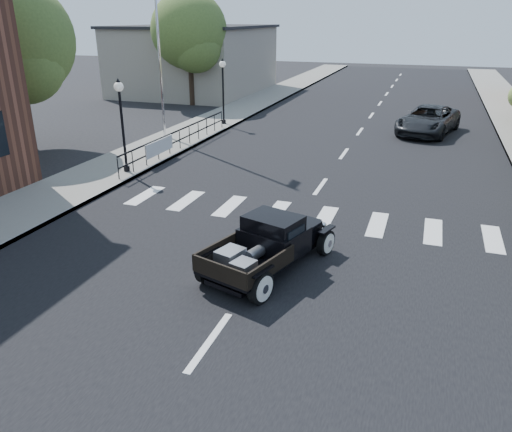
% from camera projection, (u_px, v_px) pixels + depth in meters
% --- Properties ---
extents(ground, '(120.00, 120.00, 0.00)m').
position_uv_depth(ground, '(259.00, 272.00, 12.27)').
color(ground, black).
rests_on(ground, ground).
extents(road, '(14.00, 80.00, 0.02)m').
position_uv_depth(road, '(354.00, 140.00, 25.41)').
color(road, black).
rests_on(road, ground).
extents(road_markings, '(12.00, 60.00, 0.06)m').
position_uv_depth(road_markings, '(336.00, 166.00, 21.03)').
color(road_markings, silver).
rests_on(road_markings, ground).
extents(sidewalk_left, '(3.00, 80.00, 0.15)m').
position_uv_depth(sidewalk_left, '(202.00, 127.00, 27.98)').
color(sidewalk_left, gray).
rests_on(sidewalk_left, ground).
extents(low_building_left, '(10.00, 12.00, 5.00)m').
position_uv_depth(low_building_left, '(196.00, 61.00, 40.45)').
color(low_building_left, '#A19887').
rests_on(low_building_left, ground).
extents(railing, '(0.08, 10.00, 1.00)m').
position_uv_depth(railing, '(180.00, 138.00, 23.01)').
color(railing, black).
rests_on(railing, sidewalk_left).
extents(banner, '(0.04, 2.20, 0.60)m').
position_uv_depth(banner, '(160.00, 152.00, 21.31)').
color(banner, silver).
rests_on(banner, sidewalk_left).
extents(lamp_post_b, '(0.36, 0.36, 3.57)m').
position_uv_depth(lamp_post_b, '(123.00, 126.00, 19.12)').
color(lamp_post_b, black).
rests_on(lamp_post_b, sidewalk_left).
extents(lamp_post_c, '(0.36, 0.36, 3.57)m').
position_uv_depth(lamp_post_c, '(223.00, 92.00, 27.89)').
color(lamp_post_c, black).
rests_on(lamp_post_c, sidewalk_left).
extents(big_tree_near, '(5.09, 5.09, 7.48)m').
position_uv_depth(big_tree_near, '(20.00, 68.00, 22.15)').
color(big_tree_near, '#475E28').
rests_on(big_tree_near, ground).
extents(big_tree_far, '(5.13, 5.13, 7.54)m').
position_uv_depth(big_tree_far, '(190.00, 49.00, 33.96)').
color(big_tree_far, '#475E28').
rests_on(big_tree_far, ground).
extents(hotrod_pickup, '(2.99, 4.41, 1.40)m').
position_uv_depth(hotrod_pickup, '(269.00, 244.00, 12.18)').
color(hotrod_pickup, black).
rests_on(hotrod_pickup, ground).
extents(second_car, '(3.56, 5.62, 1.44)m').
position_uv_depth(second_car, '(428.00, 120.00, 26.49)').
color(second_car, black).
rests_on(second_car, ground).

